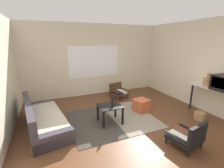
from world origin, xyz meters
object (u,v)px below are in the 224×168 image
object	(u,v)px
couch	(43,120)
ottoman_orange	(141,105)
console_shelf	(215,91)
glass_bottle	(112,101)
coffee_table	(110,109)
clay_vase	(208,81)
wicker_basket	(200,116)
armchair_striped_foreground	(188,137)
armchair_by_window	(118,91)

from	to	relation	value
couch	ottoman_orange	distance (m)	2.75
couch	console_shelf	world-z (taller)	console_shelf
glass_bottle	coffee_table	bearing A→B (deg)	124.09
clay_vase	wicker_basket	xyz separation A→B (m)	(-0.38, -0.20, -0.89)
ottoman_orange	clay_vase	world-z (taller)	clay_vase
coffee_table	ottoman_orange	bearing A→B (deg)	13.72
coffee_table	ottoman_orange	size ratio (longest dim) A/B	1.44
armchair_striped_foreground	wicker_basket	xyz separation A→B (m)	(1.27, 0.75, -0.15)
armchair_striped_foreground	wicker_basket	distance (m)	1.48
armchair_by_window	console_shelf	distance (m)	3.05
couch	armchair_by_window	world-z (taller)	couch
console_shelf	clay_vase	size ratio (longest dim) A/B	4.30
couch	armchair_striped_foreground	size ratio (longest dim) A/B	3.26
wicker_basket	armchair_striped_foreground	bearing A→B (deg)	-149.43
coffee_table	glass_bottle	size ratio (longest dim) A/B	1.86
clay_vase	glass_bottle	xyz separation A→B (m)	(-2.66, 0.52, -0.38)
ottoman_orange	wicker_basket	bearing A→B (deg)	-42.11
couch	console_shelf	size ratio (longest dim) A/B	1.43
armchair_by_window	ottoman_orange	bearing A→B (deg)	-84.34
couch	armchair_by_window	xyz separation A→B (m)	(2.61, 1.27, 0.04)
armchair_by_window	wicker_basket	distance (m)	2.78
coffee_table	armchair_by_window	distance (m)	1.94
glass_bottle	wicker_basket	xyz separation A→B (m)	(2.27, -0.72, -0.51)
coffee_table	glass_bottle	xyz separation A→B (m)	(0.04, -0.07, 0.24)
armchair_by_window	armchair_striped_foreground	xyz separation A→B (m)	(0.05, -3.19, -0.00)
coffee_table	armchair_striped_foreground	size ratio (longest dim) A/B	0.90
armchair_striped_foreground	clay_vase	size ratio (longest dim) A/B	1.88
coffee_table	armchair_striped_foreground	world-z (taller)	armchair_striped_foreground
ottoman_orange	wicker_basket	distance (m)	1.59
armchair_by_window	ottoman_orange	xyz separation A→B (m)	(0.14, -1.38, -0.07)
console_shelf	wicker_basket	world-z (taller)	console_shelf
couch	coffee_table	bearing A→B (deg)	-13.53
armchair_striped_foreground	couch	bearing A→B (deg)	144.12
armchair_striped_foreground	ottoman_orange	size ratio (longest dim) A/B	1.59
coffee_table	glass_bottle	distance (m)	0.25
armchair_striped_foreground	glass_bottle	bearing A→B (deg)	124.36
couch	armchair_striped_foreground	world-z (taller)	couch
console_shelf	glass_bottle	world-z (taller)	console_shelf
wicker_basket	couch	bearing A→B (deg)	163.35
wicker_basket	coffee_table	bearing A→B (deg)	161.24
couch	coffee_table	world-z (taller)	couch
coffee_table	console_shelf	world-z (taller)	console_shelf
armchair_striped_foreground	console_shelf	size ratio (longest dim) A/B	0.44
couch	wicker_basket	size ratio (longest dim) A/B	7.50
clay_vase	glass_bottle	size ratio (longest dim) A/B	1.10
console_shelf	glass_bottle	xyz separation A→B (m)	(-2.66, 0.75, -0.15)
couch	clay_vase	size ratio (longest dim) A/B	6.14
ottoman_orange	clay_vase	bearing A→B (deg)	-29.04
couch	console_shelf	bearing A→B (deg)	-15.65
armchair_striped_foreground	ottoman_orange	world-z (taller)	armchair_striped_foreground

